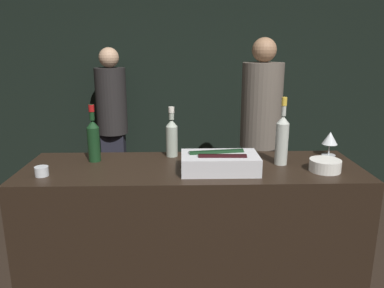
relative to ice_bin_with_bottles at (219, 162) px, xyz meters
The scene contains 11 objects.
wall_back_chalkboard 2.51m from the ice_bin_with_bottles, 93.27° to the left, with size 6.40×0.06×2.80m.
bar_counter 0.60m from the ice_bin_with_bottles, 148.74° to the left, with size 1.86×0.58×1.05m.
ice_bin_with_bottles is the anchor object (origin of this frame).
bowl_white 0.56m from the ice_bin_with_bottles, ahead, with size 0.16×0.16×0.06m.
wine_glass 0.75m from the ice_bin_with_bottles, 21.59° to the left, with size 0.09×0.09×0.15m.
candle_votive 0.92m from the ice_bin_with_bottles, behind, with size 0.07×0.07×0.05m.
red_wine_bottle_burgundy 0.74m from the ice_bin_with_bottles, 164.04° to the left, with size 0.07×0.07×0.33m.
rose_wine_bottle 0.39m from the ice_bin_with_bottles, 17.56° to the left, with size 0.07×0.07×0.38m.
white_wine_bottle 0.39m from the ice_bin_with_bottles, 132.07° to the left, with size 0.07×0.07×0.30m.
person_in_hoodie 1.48m from the ice_bin_with_bottles, 69.78° to the left, with size 0.36×0.36×1.77m.
person_blond_tee 2.35m from the ice_bin_with_bottles, 114.03° to the left, with size 0.33×0.33×1.68m.
Camera 1 is at (-0.06, -1.68, 1.71)m, focal length 35.00 mm.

